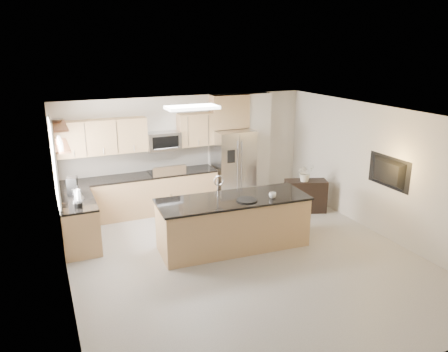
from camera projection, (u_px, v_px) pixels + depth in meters
name	position (u px, v px, depth m)	size (l,w,h in m)	color
floor	(245.00, 259.00, 7.91)	(6.50, 6.50, 0.00)	#AEAAA5
ceiling	(247.00, 116.00, 7.16)	(6.00, 6.50, 0.02)	white
wall_back	(186.00, 151.00, 10.39)	(6.00, 0.02, 2.60)	beige
wall_front	(380.00, 280.00, 4.68)	(6.00, 0.02, 2.60)	beige
wall_left	(63.00, 217.00, 6.39)	(0.02, 6.50, 2.60)	beige
wall_right	(381.00, 172.00, 8.68)	(0.02, 6.50, 2.60)	beige
back_counter	(140.00, 194.00, 9.88)	(3.55, 0.66, 1.44)	tan
left_counter	(78.00, 222.00, 8.39)	(0.66, 1.50, 0.92)	tan
range	(167.00, 191.00, 10.11)	(0.76, 0.64, 1.14)	black
upper_cabinets	(132.00, 135.00, 9.60)	(3.50, 0.33, 0.75)	tan
microwave	(163.00, 141.00, 9.89)	(0.76, 0.40, 0.40)	#B1B1B3
refrigerator	(233.00, 166.00, 10.58)	(0.92, 0.78, 1.78)	#B1B1B3
partition_column	(257.00, 145.00, 10.95)	(0.60, 0.30, 2.60)	silver
window	(55.00, 164.00, 7.93)	(0.04, 1.15, 1.65)	white
shelf_lower	(60.00, 146.00, 7.98)	(0.30, 1.20, 0.04)	#9B5E3E
shelf_upper	(58.00, 126.00, 7.87)	(0.30, 1.20, 0.04)	#9B5E3E
ceiling_fixture	(192.00, 107.00, 8.42)	(1.00, 0.50, 0.06)	white
island	(233.00, 223.00, 8.26)	(2.89, 1.17, 1.41)	tan
credenza	(305.00, 196.00, 10.07)	(0.94, 0.39, 0.75)	black
cup	(272.00, 195.00, 8.12)	(0.14, 0.14, 0.11)	white
platter	(247.00, 200.00, 7.99)	(0.38, 0.38, 0.02)	black
blender	(78.00, 200.00, 7.78)	(0.15, 0.15, 0.34)	black
kettle	(78.00, 193.00, 8.23)	(0.21, 0.21, 0.26)	#B1B1B3
coffee_maker	(73.00, 187.00, 8.44)	(0.23, 0.26, 0.36)	black
bowl	(56.00, 120.00, 8.09)	(0.36, 0.36, 0.09)	#B1B1B3
flower_vase	(306.00, 168.00, 9.82)	(0.56, 0.48, 0.62)	beige
television	(385.00, 172.00, 8.45)	(1.08, 0.14, 0.62)	black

